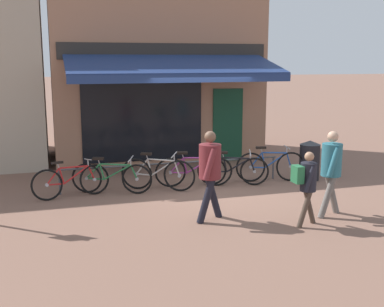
{
  "coord_description": "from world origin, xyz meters",
  "views": [
    {
      "loc": [
        -3.49,
        -9.9,
        2.89
      ],
      "look_at": [
        -0.81,
        -0.8,
        1.05
      ],
      "focal_mm": 45.0,
      "sensor_mm": 36.0,
      "label": 1
    }
  ],
  "objects_px": {
    "bicycle_red": "(71,181)",
    "bicycle_black": "(233,170)",
    "bicycle_blue": "(271,166)",
    "pedestrian_child": "(307,180)",
    "pedestrian_adult": "(210,166)",
    "litter_bin": "(309,160)",
    "bicycle_green": "(111,177)",
    "bicycle_purple": "(194,171)",
    "pedestrian_second_adult": "(331,165)",
    "bicycle_silver": "(158,174)"
  },
  "relations": [
    {
      "from": "bicycle_red",
      "to": "bicycle_black",
      "type": "xyz_separation_m",
      "value": [
        3.69,
        -0.06,
        0.01
      ]
    },
    {
      "from": "bicycle_blue",
      "to": "pedestrian_child",
      "type": "distance_m",
      "value": 3.21
    },
    {
      "from": "pedestrian_adult",
      "to": "litter_bin",
      "type": "bearing_deg",
      "value": 31.06
    },
    {
      "from": "bicycle_green",
      "to": "pedestrian_adult",
      "type": "distance_m",
      "value": 2.82
    },
    {
      "from": "bicycle_blue",
      "to": "bicycle_purple",
      "type": "bearing_deg",
      "value": -168.81
    },
    {
      "from": "bicycle_black",
      "to": "pedestrian_child",
      "type": "height_order",
      "value": "pedestrian_child"
    },
    {
      "from": "bicycle_purple",
      "to": "pedestrian_second_adult",
      "type": "xyz_separation_m",
      "value": [
        1.87,
        -2.71,
        0.6
      ]
    },
    {
      "from": "bicycle_purple",
      "to": "litter_bin",
      "type": "relative_size",
      "value": 1.84
    },
    {
      "from": "bicycle_green",
      "to": "bicycle_blue",
      "type": "relative_size",
      "value": 1.02
    },
    {
      "from": "bicycle_silver",
      "to": "pedestrian_adult",
      "type": "height_order",
      "value": "pedestrian_adult"
    },
    {
      "from": "bicycle_green",
      "to": "bicycle_blue",
      "type": "distance_m",
      "value": 3.83
    },
    {
      "from": "bicycle_green",
      "to": "bicycle_black",
      "type": "bearing_deg",
      "value": 18.98
    },
    {
      "from": "bicycle_purple",
      "to": "bicycle_silver",
      "type": "bearing_deg",
      "value": -164.77
    },
    {
      "from": "pedestrian_adult",
      "to": "litter_bin",
      "type": "relative_size",
      "value": 1.71
    },
    {
      "from": "pedestrian_adult",
      "to": "bicycle_black",
      "type": "bearing_deg",
      "value": 56.83
    },
    {
      "from": "bicycle_black",
      "to": "pedestrian_adult",
      "type": "relative_size",
      "value": 0.96
    },
    {
      "from": "litter_bin",
      "to": "bicycle_green",
      "type": "bearing_deg",
      "value": 178.82
    },
    {
      "from": "bicycle_red",
      "to": "litter_bin",
      "type": "bearing_deg",
      "value": -12.63
    },
    {
      "from": "pedestrian_adult",
      "to": "litter_bin",
      "type": "distance_m",
      "value": 4.01
    },
    {
      "from": "pedestrian_adult",
      "to": "bicycle_purple",
      "type": "bearing_deg",
      "value": 78.02
    },
    {
      "from": "bicycle_silver",
      "to": "pedestrian_child",
      "type": "xyz_separation_m",
      "value": [
        2.01,
        -3.04,
        0.44
      ]
    },
    {
      "from": "bicycle_black",
      "to": "bicycle_silver",
      "type": "bearing_deg",
      "value": -161.9
    },
    {
      "from": "bicycle_purple",
      "to": "pedestrian_second_adult",
      "type": "relative_size",
      "value": 1.1
    },
    {
      "from": "pedestrian_child",
      "to": "litter_bin",
      "type": "xyz_separation_m",
      "value": [
        1.78,
        2.97,
        -0.34
      ]
    },
    {
      "from": "bicycle_purple",
      "to": "litter_bin",
      "type": "xyz_separation_m",
      "value": [
        2.92,
        -0.14,
        0.11
      ]
    },
    {
      "from": "litter_bin",
      "to": "bicycle_purple",
      "type": "bearing_deg",
      "value": 177.34
    },
    {
      "from": "bicycle_red",
      "to": "bicycle_purple",
      "type": "distance_m",
      "value": 2.77
    },
    {
      "from": "bicycle_purple",
      "to": "bicycle_red",
      "type": "bearing_deg",
      "value": -167.98
    },
    {
      "from": "bicycle_red",
      "to": "bicycle_green",
      "type": "relative_size",
      "value": 0.98
    },
    {
      "from": "bicycle_red",
      "to": "bicycle_blue",
      "type": "xyz_separation_m",
      "value": [
        4.7,
        0.03,
        0.03
      ]
    },
    {
      "from": "bicycle_silver",
      "to": "pedestrian_child",
      "type": "distance_m",
      "value": 3.67
    },
    {
      "from": "bicycle_blue",
      "to": "litter_bin",
      "type": "xyz_separation_m",
      "value": [
        0.99,
        -0.11,
        0.1
      ]
    },
    {
      "from": "bicycle_silver",
      "to": "bicycle_purple",
      "type": "xyz_separation_m",
      "value": [
        0.87,
        0.07,
        -0.01
      ]
    },
    {
      "from": "bicycle_purple",
      "to": "bicycle_black",
      "type": "relative_size",
      "value": 1.12
    },
    {
      "from": "bicycle_green",
      "to": "bicycle_black",
      "type": "xyz_separation_m",
      "value": [
        2.82,
        -0.08,
        -0.0
      ]
    },
    {
      "from": "bicycle_silver",
      "to": "bicycle_black",
      "type": "height_order",
      "value": "bicycle_silver"
    },
    {
      "from": "bicycle_purple",
      "to": "pedestrian_adult",
      "type": "distance_m",
      "value": 2.45
    },
    {
      "from": "bicycle_purple",
      "to": "pedestrian_adult",
      "type": "bearing_deg",
      "value": -88.67
    },
    {
      "from": "bicycle_blue",
      "to": "pedestrian_child",
      "type": "xyz_separation_m",
      "value": [
        -0.79,
        -3.08,
        0.45
      ]
    },
    {
      "from": "bicycle_red",
      "to": "bicycle_black",
      "type": "bearing_deg",
      "value": -12.78
    },
    {
      "from": "pedestrian_adult",
      "to": "pedestrian_child",
      "type": "xyz_separation_m",
      "value": [
        1.53,
        -0.77,
        -0.18
      ]
    },
    {
      "from": "litter_bin",
      "to": "bicycle_blue",
      "type": "bearing_deg",
      "value": 173.55
    },
    {
      "from": "bicycle_purple",
      "to": "pedestrian_second_adult",
      "type": "distance_m",
      "value": 3.35
    },
    {
      "from": "bicycle_silver",
      "to": "bicycle_purple",
      "type": "relative_size",
      "value": 0.87
    },
    {
      "from": "bicycle_red",
      "to": "pedestrian_second_adult",
      "type": "relative_size",
      "value": 1.03
    },
    {
      "from": "bicycle_silver",
      "to": "pedestrian_child",
      "type": "height_order",
      "value": "pedestrian_child"
    },
    {
      "from": "bicycle_purple",
      "to": "litter_bin",
      "type": "distance_m",
      "value": 2.93
    },
    {
      "from": "pedestrian_child",
      "to": "bicycle_blue",
      "type": "bearing_deg",
      "value": 75.82
    },
    {
      "from": "bicycle_silver",
      "to": "litter_bin",
      "type": "relative_size",
      "value": 1.61
    },
    {
      "from": "bicycle_red",
      "to": "pedestrian_adult",
      "type": "bearing_deg",
      "value": -55.6
    }
  ]
}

